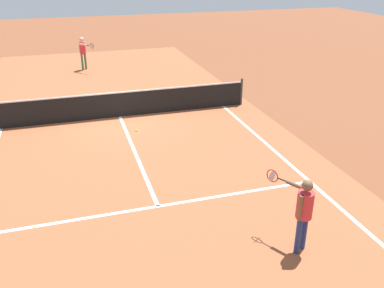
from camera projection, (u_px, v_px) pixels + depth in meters
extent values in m
plane|color=brown|center=(120.00, 117.00, 15.47)|extent=(60.00, 60.00, 0.00)
cube|color=#9E5433|center=(120.00, 117.00, 15.47)|extent=(10.62, 24.40, 0.00)
cube|color=white|center=(301.00, 174.00, 11.39)|extent=(0.10, 11.89, 0.01)
cube|color=white|center=(158.00, 206.00, 9.89)|extent=(8.22, 0.10, 0.01)
cube|color=white|center=(135.00, 152.00, 12.68)|extent=(0.10, 6.40, 0.01)
cylinder|color=#33383D|center=(241.00, 92.00, 16.56)|extent=(0.09, 0.09, 1.07)
cube|color=black|center=(119.00, 105.00, 15.29)|extent=(9.75, 0.02, 0.91)
cube|color=white|center=(118.00, 93.00, 15.09)|extent=(9.75, 0.03, 0.05)
cylinder|color=navy|center=(298.00, 236.00, 8.18)|extent=(0.11, 0.11, 0.79)
cylinder|color=navy|center=(304.00, 232.00, 8.33)|extent=(0.11, 0.11, 0.79)
cylinder|color=red|center=(305.00, 205.00, 7.98)|extent=(0.32, 0.32, 0.56)
sphere|color=brown|center=(307.00, 185.00, 7.80)|extent=(0.22, 0.22, 0.22)
cylinder|color=brown|center=(300.00, 208.00, 7.86)|extent=(0.08, 0.08, 0.54)
cylinder|color=brown|center=(299.00, 186.00, 8.17)|extent=(0.33, 0.51, 0.08)
cylinder|color=black|center=(282.00, 180.00, 8.41)|extent=(0.13, 0.21, 0.03)
torus|color=red|center=(272.00, 176.00, 8.57)|extent=(0.15, 0.26, 0.28)
cylinder|color=silver|center=(272.00, 176.00, 8.57)|extent=(0.22, 0.12, 0.25)
cylinder|color=#3F7247|center=(85.00, 61.00, 21.94)|extent=(0.11, 0.11, 0.83)
cylinder|color=#3F7247|center=(82.00, 62.00, 21.77)|extent=(0.11, 0.11, 0.83)
cylinder|color=red|center=(82.00, 48.00, 21.57)|extent=(0.32, 0.32, 0.58)
sphere|color=beige|center=(82.00, 39.00, 21.38)|extent=(0.23, 0.23, 0.23)
cylinder|color=beige|center=(85.00, 47.00, 21.69)|extent=(0.08, 0.08, 0.57)
cylinder|color=beige|center=(83.00, 45.00, 21.19)|extent=(0.41, 0.49, 0.08)
cylinder|color=black|center=(88.00, 45.00, 20.99)|extent=(0.16, 0.19, 0.03)
torus|color=red|center=(92.00, 46.00, 20.86)|extent=(0.19, 0.24, 0.28)
cylinder|color=silver|center=(92.00, 46.00, 20.86)|extent=(0.20, 0.16, 0.25)
sphere|color=#CCE033|center=(136.00, 130.00, 14.16)|extent=(0.07, 0.07, 0.07)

